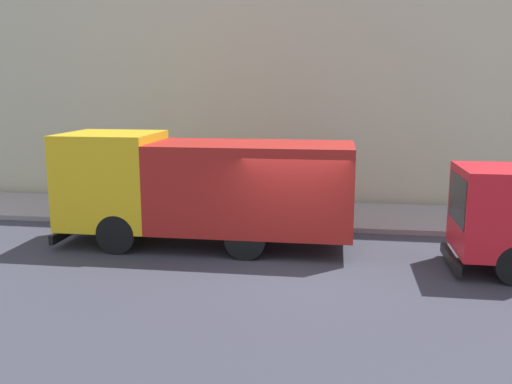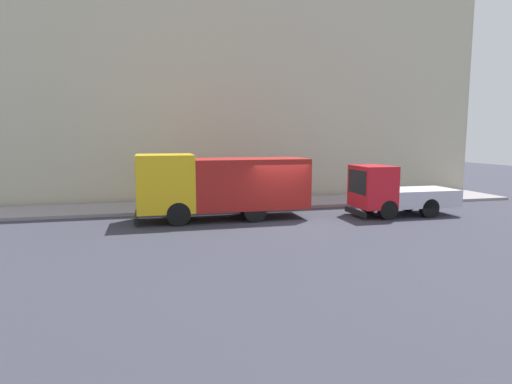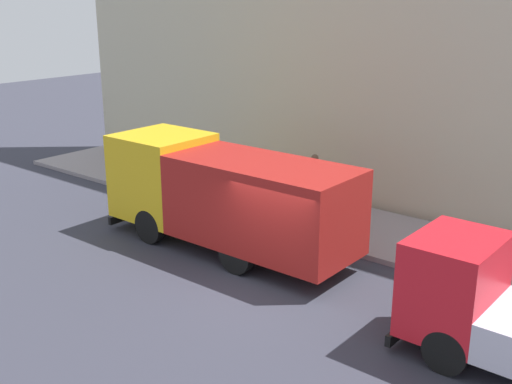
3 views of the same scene
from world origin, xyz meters
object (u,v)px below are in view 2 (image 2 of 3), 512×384
object	(u,v)px
large_utility_truck	(221,184)
small_flatbed_truck	(394,193)
traffic_cone_orange	(160,202)
pedestrian_walking	(210,185)

from	to	relation	value
large_utility_truck	small_flatbed_truck	size ratio (longest dim) A/B	1.53
large_utility_truck	small_flatbed_truck	bearing A→B (deg)	-97.23
large_utility_truck	traffic_cone_orange	distance (m)	3.86
small_flatbed_truck	pedestrian_walking	size ratio (longest dim) A/B	2.83
small_flatbed_truck	pedestrian_walking	bearing A→B (deg)	56.82
large_utility_truck	pedestrian_walking	size ratio (longest dim) A/B	4.32
large_utility_truck	pedestrian_walking	xyz separation A→B (m)	(4.27, -0.09, -0.51)
pedestrian_walking	traffic_cone_orange	size ratio (longest dim) A/B	2.56
pedestrian_walking	traffic_cone_orange	distance (m)	3.31
small_flatbed_truck	traffic_cone_orange	bearing A→B (deg)	71.96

